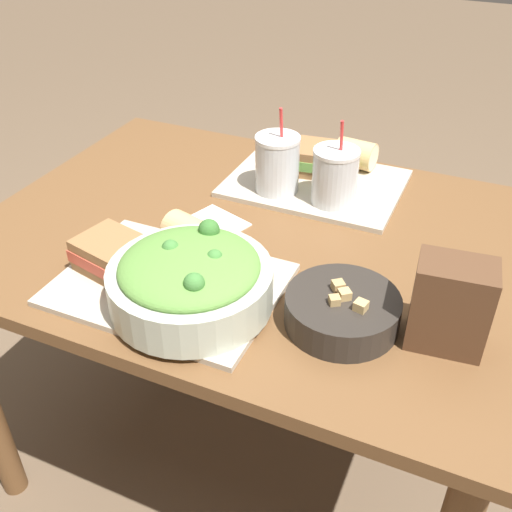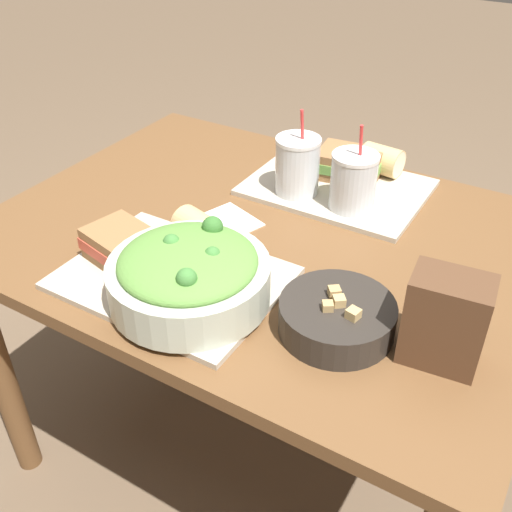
# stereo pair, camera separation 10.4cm
# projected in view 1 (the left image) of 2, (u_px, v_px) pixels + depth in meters

# --- Properties ---
(ground_plane) EXTENTS (12.00, 12.00, 0.00)m
(ground_plane) POSITION_uv_depth(u_px,v_px,m) (253.00, 445.00, 1.68)
(ground_plane) COLOR brown
(dining_table) EXTENTS (1.15, 0.86, 0.71)m
(dining_table) POSITION_uv_depth(u_px,v_px,m) (253.00, 270.00, 1.33)
(dining_table) COLOR brown
(dining_table) RESTS_ON ground_plane
(tray_near) EXTENTS (0.40, 0.30, 0.01)m
(tray_near) POSITION_uv_depth(u_px,v_px,m) (169.00, 284.00, 1.11)
(tray_near) COLOR #BCB29E
(tray_near) RESTS_ON dining_table
(tray_far) EXTENTS (0.40, 0.30, 0.01)m
(tray_far) POSITION_uv_depth(u_px,v_px,m) (315.00, 183.00, 1.43)
(tray_far) COLOR #BCB29E
(tray_far) RESTS_ON dining_table
(salad_bowl) EXTENTS (0.29, 0.29, 0.12)m
(salad_bowl) POSITION_uv_depth(u_px,v_px,m) (190.00, 279.00, 1.03)
(salad_bowl) COLOR beige
(salad_bowl) RESTS_ON tray_near
(soup_bowl) EXTENTS (0.20, 0.20, 0.07)m
(soup_bowl) POSITION_uv_depth(u_px,v_px,m) (342.00, 310.00, 1.01)
(soup_bowl) COLOR #2D2823
(soup_bowl) RESTS_ON dining_table
(sandwich_near) EXTENTS (0.16, 0.14, 0.06)m
(sandwich_near) POSITION_uv_depth(u_px,v_px,m) (115.00, 256.00, 1.12)
(sandwich_near) COLOR olive
(sandwich_near) RESTS_ON tray_near
(baguette_near) EXTENTS (0.12, 0.10, 0.07)m
(baguette_near) POSITION_uv_depth(u_px,v_px,m) (193.00, 235.00, 1.17)
(baguette_near) COLOR tan
(baguette_near) RESTS_ON tray_near
(sandwich_far) EXTENTS (0.16, 0.13, 0.06)m
(sandwich_far) POSITION_uv_depth(u_px,v_px,m) (325.00, 159.00, 1.45)
(sandwich_far) COLOR olive
(sandwich_far) RESTS_ON tray_far
(baguette_far) EXTENTS (0.10, 0.08, 0.07)m
(baguette_far) POSITION_uv_depth(u_px,v_px,m) (357.00, 154.00, 1.47)
(baguette_far) COLOR tan
(baguette_far) RESTS_ON tray_far
(drink_cup_dark) EXTENTS (0.10, 0.10, 0.20)m
(drink_cup_dark) POSITION_uv_depth(u_px,v_px,m) (277.00, 165.00, 1.36)
(drink_cup_dark) COLOR silver
(drink_cup_dark) RESTS_ON tray_far
(drink_cup_red) EXTENTS (0.10, 0.10, 0.20)m
(drink_cup_red) POSITION_uv_depth(u_px,v_px,m) (335.00, 178.00, 1.31)
(drink_cup_red) COLOR silver
(drink_cup_red) RESTS_ON tray_far
(chip_bag) EXTENTS (0.13, 0.09, 0.16)m
(chip_bag) POSITION_uv_depth(u_px,v_px,m) (450.00, 305.00, 0.95)
(chip_bag) COLOR brown
(chip_bag) RESTS_ON dining_table
(napkin_folded) EXTENTS (0.15, 0.12, 0.00)m
(napkin_folded) POSITION_uv_depth(u_px,v_px,m) (218.00, 221.00, 1.30)
(napkin_folded) COLOR white
(napkin_folded) RESTS_ON dining_table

